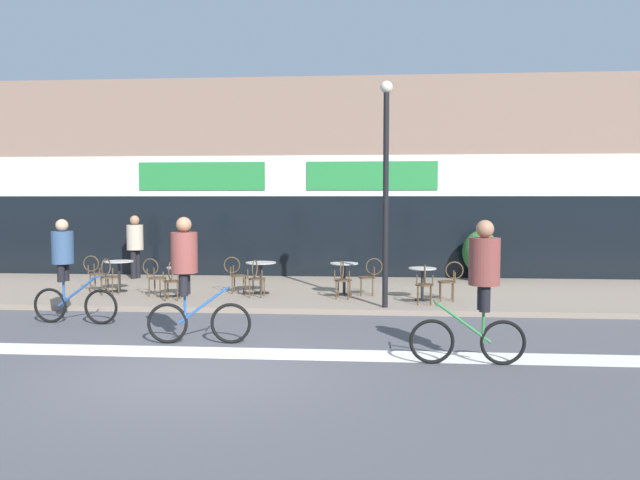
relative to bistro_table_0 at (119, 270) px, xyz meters
name	(u,v)px	position (x,y,z in m)	size (l,w,h in m)	color
ground_plane	(191,372)	(3.76, -6.57, -0.67)	(120.00, 120.00, 0.00)	#4C4C51
sidewalk_slab	(272,292)	(3.76, 0.68, -0.61)	(40.00, 5.50, 0.12)	gray
storefront_facade	(294,182)	(3.76, 5.39, 2.34)	(40.00, 4.06, 6.04)	#7F6656
bike_lane_stripe	(212,352)	(3.76, -5.44, -0.67)	(36.00, 0.70, 0.01)	silver
bistro_table_0	(119,270)	(0.00, 0.00, 0.00)	(0.71, 0.71, 0.77)	black
bistro_table_1	(180,276)	(1.75, -0.63, -0.05)	(0.61, 0.61, 0.70)	black
bistro_table_2	(261,271)	(3.60, -0.04, 0.00)	(0.74, 0.74, 0.77)	black
bistro_table_3	(344,272)	(5.65, -0.12, 0.00)	(0.68, 0.68, 0.78)	black
bistro_table_4	(422,277)	(7.47, -0.75, -0.02)	(0.63, 0.63, 0.75)	black
cafe_chair_0_near	(108,274)	(-0.01, -0.63, -0.03)	(0.45, 0.60, 0.90)	#4C3823
cafe_chair_0_side	(95,271)	(-0.63, 0.00, -0.03)	(0.58, 0.40, 0.90)	#4C3823
cafe_chair_1_near	(172,278)	(1.76, -1.26, -0.03)	(0.44, 0.59, 0.90)	#4C3823
cafe_chair_1_side	(154,274)	(1.13, -0.62, -0.03)	(0.60, 0.45, 0.90)	#4C3823
cafe_chair_2_near	(256,276)	(3.59, -0.67, -0.03)	(0.44, 0.59, 0.90)	#4C3823
cafe_chair_2_side	(236,272)	(2.98, -0.04, -0.03)	(0.58, 0.41, 0.90)	#4C3823
cafe_chair_3_near	(343,277)	(5.64, -0.74, -0.03)	(0.45, 0.60, 0.90)	#4C3823
cafe_chair_3_side	(370,274)	(6.27, -0.12, -0.03)	(0.57, 0.40, 0.90)	#4C3823
cafe_chair_4_near	(425,282)	(7.46, -1.38, -0.03)	(0.42, 0.58, 0.90)	#4C3823
cafe_chair_4_side	(450,278)	(8.09, -0.76, -0.03)	(0.58, 0.41, 0.90)	#4C3823
planter_pot	(481,254)	(9.39, 2.82, 0.20)	(1.02, 1.02, 1.43)	#4C4C51
lamp_post	(386,177)	(6.59, -1.74, 2.24)	(0.26, 0.26, 4.79)	black
cyclist_0	(188,270)	(3.21, -4.86, 0.58)	(1.76, 0.53, 2.15)	black
cyclist_1	(480,280)	(7.89, -5.82, 0.59)	(1.71, 0.48, 2.14)	black
cyclist_2	(66,265)	(0.34, -3.37, 0.49)	(1.76, 0.51, 2.05)	black
pedestrian_near_end	(135,241)	(-0.56, 2.55, 0.54)	(0.59, 0.59, 1.84)	black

